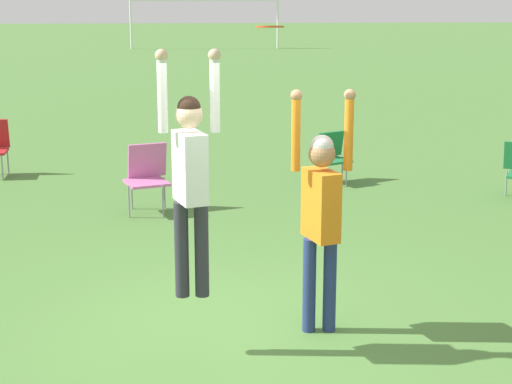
{
  "coord_description": "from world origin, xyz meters",
  "views": [
    {
      "loc": [
        -0.24,
        -7.3,
        3.13
      ],
      "look_at": [
        0.19,
        0.1,
        1.3
      ],
      "focal_mm": 60.0,
      "sensor_mm": 36.0,
      "label": 1
    }
  ],
  "objects_px": {
    "camping_chair_1": "(147,173)",
    "person_defending": "(321,206)",
    "frisbee": "(270,27)",
    "camping_chair_2": "(331,154)",
    "person_jumping": "(190,169)"
  },
  "relations": [
    {
      "from": "person_jumping",
      "to": "frisbee",
      "type": "distance_m",
      "value": 1.36
    },
    {
      "from": "person_jumping",
      "to": "camping_chair_2",
      "type": "xyz_separation_m",
      "value": [
        2.11,
        6.36,
        -1.16
      ]
    },
    {
      "from": "person_jumping",
      "to": "frisbee",
      "type": "bearing_deg",
      "value": -85.11
    },
    {
      "from": "person_jumping",
      "to": "camping_chair_1",
      "type": "relative_size",
      "value": 2.22
    },
    {
      "from": "person_jumping",
      "to": "person_defending",
      "type": "xyz_separation_m",
      "value": [
        1.15,
        0.39,
        -0.43
      ]
    },
    {
      "from": "frisbee",
      "to": "camping_chair_2",
      "type": "relative_size",
      "value": 0.3
    },
    {
      "from": "person_defending",
      "to": "person_jumping",
      "type": "bearing_deg",
      "value": -90.0
    },
    {
      "from": "person_defending",
      "to": "frisbee",
      "type": "height_order",
      "value": "frisbee"
    },
    {
      "from": "person_defending",
      "to": "camping_chair_2",
      "type": "distance_m",
      "value": 6.09
    },
    {
      "from": "person_defending",
      "to": "frisbee",
      "type": "relative_size",
      "value": 9.34
    },
    {
      "from": "camping_chair_2",
      "to": "frisbee",
      "type": "bearing_deg",
      "value": 48.74
    },
    {
      "from": "camping_chair_1",
      "to": "person_defending",
      "type": "bearing_deg",
      "value": 93.49
    },
    {
      "from": "person_defending",
      "to": "camping_chair_1",
      "type": "xyz_separation_m",
      "value": [
        -1.85,
        4.35,
        -0.65
      ]
    },
    {
      "from": "person_jumping",
      "to": "camping_chair_2",
      "type": "height_order",
      "value": "person_jumping"
    },
    {
      "from": "person_jumping",
      "to": "frisbee",
      "type": "relative_size",
      "value": 8.77
    }
  ]
}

